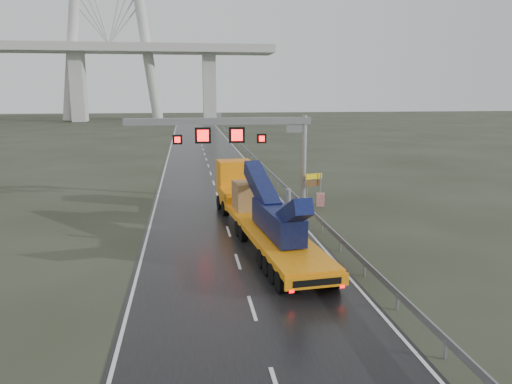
{
  "coord_description": "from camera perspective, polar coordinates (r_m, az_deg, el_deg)",
  "views": [
    {
      "loc": [
        -2.58,
        -21.76,
        9.12
      ],
      "look_at": [
        1.45,
        7.24,
        3.2
      ],
      "focal_mm": 35.0,
      "sensor_mm": 36.0,
      "label": 1
    }
  ],
  "objects": [
    {
      "name": "guardrail",
      "position": [
        53.15,
        1.58,
        2.31
      ],
      "size": [
        0.2,
        140.0,
        1.4
      ],
      "primitive_type": null,
      "color": "gray",
      "rests_on": "ground"
    },
    {
      "name": "sign_gantry",
      "position": [
        40.18,
        -1.2,
        6.42
      ],
      "size": [
        14.9,
        1.2,
        7.42
      ],
      "color": "silver",
      "rests_on": "ground"
    },
    {
      "name": "exit_sign_pair",
      "position": [
        40.69,
        6.63,
        1.07
      ],
      "size": [
        1.47,
        0.62,
        2.66
      ],
      "rotation": [
        0.0,
        0.0,
        0.37
      ],
      "color": "gray",
      "rests_on": "ground"
    },
    {
      "name": "ground",
      "position": [
        23.73,
        -1.08,
        -11.17
      ],
      "size": [
        400.0,
        400.0,
        0.0
      ],
      "primitive_type": "plane",
      "color": "#2A2E20",
      "rests_on": "ground"
    },
    {
      "name": "road",
      "position": [
        62.48,
        -5.48,
        2.99
      ],
      "size": [
        11.0,
        200.0,
        0.02
      ],
      "primitive_type": "cube",
      "color": "black",
      "rests_on": "ground"
    },
    {
      "name": "heavy_haul_truck",
      "position": [
        32.73,
        -0.05,
        -1.52
      ],
      "size": [
        4.78,
        19.82,
        4.62
      ],
      "rotation": [
        0.0,
        0.0,
        0.1
      ],
      "color": "orange",
      "rests_on": "ground"
    },
    {
      "name": "striped_barrier",
      "position": [
        40.58,
        7.38,
        -0.87
      ],
      "size": [
        0.7,
        0.49,
        1.08
      ],
      "primitive_type": "cube",
      "rotation": [
        0.0,
        0.0,
        -0.25
      ],
      "color": "red",
      "rests_on": "ground"
    }
  ]
}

